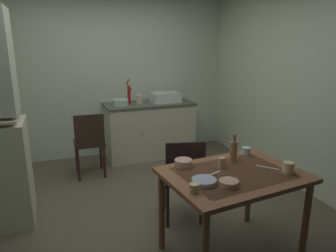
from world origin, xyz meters
name	(u,v)px	position (x,y,z in m)	size (l,w,h in m)	color
ground_plane	(142,206)	(0.00, 0.00, 0.00)	(4.99, 4.99, 0.00)	brown
wall_back	(107,77)	(0.00, 1.93, 1.27)	(4.09, 0.10, 2.55)	silver
wall_right	(297,85)	(2.05, 0.00, 1.27)	(0.10, 3.86, 2.55)	silver
counter_cabinet	(150,129)	(0.59, 1.56, 0.44)	(1.40, 0.64, 0.88)	beige
sink_basin	(165,97)	(0.86, 1.56, 0.95)	(0.44, 0.34, 0.15)	white
hand_pump	(129,93)	(0.28, 1.60, 1.04)	(0.05, 0.27, 0.39)	#B21E19
mixing_bowl_counter	(120,102)	(0.12, 1.51, 0.92)	(0.24, 0.24, 0.09)	#ADD1C1
stoneware_crock	(139,99)	(0.43, 1.56, 0.94)	(0.11, 0.11, 0.13)	beige
dining_table	(233,184)	(0.49, -1.05, 0.66)	(1.17, 0.90, 0.77)	brown
chair_far_side	(183,177)	(0.32, -0.41, 0.48)	(0.48, 0.48, 0.89)	#2B241F
chair_by_counter	(89,142)	(-0.42, 1.03, 0.49)	(0.41, 0.41, 0.90)	#331F1E
serving_bowl_wide	(183,163)	(0.16, -0.78, 0.80)	(0.15, 0.15, 0.06)	tan
soup_bowl_small	(204,181)	(0.18, -1.14, 0.78)	(0.19, 0.19, 0.03)	#9EB2C6
sauce_dish	(229,183)	(0.33, -1.24, 0.79)	(0.14, 0.14, 0.04)	tan
teacup_mint	(222,162)	(0.46, -0.91, 0.81)	(0.06, 0.06, 0.08)	tan
mug_tall	(194,188)	(0.05, -1.24, 0.80)	(0.07, 0.07, 0.07)	beige
teacup_cream	(246,151)	(0.83, -0.73, 0.80)	(0.08, 0.08, 0.07)	#ADD1C1
mug_dark	(288,168)	(0.90, -1.20, 0.81)	(0.09, 0.09, 0.09)	beige
glass_bottle	(234,151)	(0.62, -0.84, 0.87)	(0.06, 0.06, 0.25)	olive
table_knife	(267,168)	(0.81, -1.06, 0.77)	(0.19, 0.02, 0.01)	silver
teaspoon_near_bowl	(215,173)	(0.34, -1.01, 0.77)	(0.12, 0.02, 0.01)	beige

